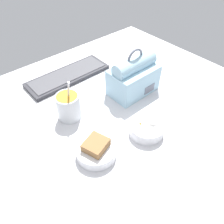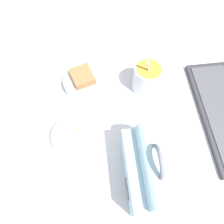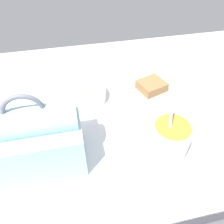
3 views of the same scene
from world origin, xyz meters
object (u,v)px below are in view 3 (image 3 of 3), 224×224
object	(u,v)px
bento_bowl_sandwich	(150,93)
bento_bowl_snacks	(85,94)
lunch_bag	(35,140)
soup_cup	(169,141)

from	to	relation	value
bento_bowl_sandwich	bento_bowl_snacks	size ratio (longest dim) A/B	1.06
lunch_bag	bento_bowl_sandwich	xyz separation A→B (cm)	(-33.96, -16.68, -5.42)
soup_cup	bento_bowl_sandwich	bearing A→B (deg)	-98.78
lunch_bag	soup_cup	distance (cm)	31.10
lunch_bag	bento_bowl_snacks	distance (cm)	25.60
bento_bowl_sandwich	bento_bowl_snacks	bearing A→B (deg)	-11.85
lunch_bag	bento_bowl_snacks	bearing A→B (deg)	-122.95
lunch_bag	bento_bowl_snacks	xyz separation A→B (cm)	(-13.58, -20.95, -5.65)
soup_cup	lunch_bag	bearing A→B (deg)	-9.16
soup_cup	bento_bowl_snacks	xyz separation A→B (cm)	(17.04, -25.89, -3.33)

